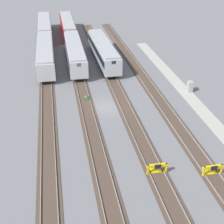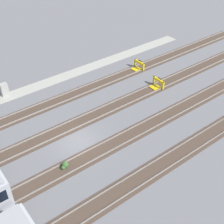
# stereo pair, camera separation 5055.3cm
# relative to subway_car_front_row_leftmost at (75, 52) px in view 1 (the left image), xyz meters

# --- Properties ---
(ground_plane) EXTENTS (400.00, 400.00, 0.00)m
(ground_plane) POSITION_rel_subway_car_front_row_leftmost_xyz_m (-17.54, -2.56, -2.04)
(ground_plane) COLOR slate
(service_walkway) EXTENTS (54.00, 2.00, 0.01)m
(service_walkway) POSITION_rel_subway_car_front_row_leftmost_xyz_m (-17.54, -14.94, -2.04)
(service_walkway) COLOR #9E9E93
(service_walkway) RESTS_ON ground
(rail_track_nearest) EXTENTS (90.00, 2.23, 0.21)m
(rail_track_nearest) POSITION_rel_subway_car_front_row_leftmost_xyz_m (-17.54, -10.30, -2.00)
(rail_track_nearest) COLOR #47382D
(rail_track_nearest) RESTS_ON ground
(rail_track_near_inner) EXTENTS (90.00, 2.24, 0.21)m
(rail_track_near_inner) POSITION_rel_subway_car_front_row_leftmost_xyz_m (-17.54, -5.14, -2.00)
(rail_track_near_inner) COLOR #47382D
(rail_track_near_inner) RESTS_ON ground
(rail_track_middle) EXTENTS (90.00, 2.24, 0.21)m
(rail_track_middle) POSITION_rel_subway_car_front_row_leftmost_xyz_m (-17.54, 0.02, -2.00)
(rail_track_middle) COLOR #47382D
(rail_track_middle) RESTS_ON ground
(rail_track_far_inner) EXTENTS (90.00, 2.23, 0.21)m
(rail_track_far_inner) POSITION_rel_subway_car_front_row_leftmost_xyz_m (-17.54, 5.17, -2.00)
(rail_track_far_inner) COLOR #47382D
(rail_track_far_inner) RESTS_ON ground
(subway_car_front_row_leftmost) EXTENTS (18.02, 2.96, 3.70)m
(subway_car_front_row_leftmost) POSITION_rel_subway_car_front_row_leftmost_xyz_m (0.00, 0.00, 0.00)
(subway_car_front_row_leftmost) COLOR #ADAFB7
(subway_car_front_row_leftmost) RESTS_ON ground
(subway_car_front_row_left_inner) EXTENTS (18.02, 2.99, 3.70)m
(subway_car_front_row_left_inner) POSITION_rel_subway_car_front_row_leftmost_xyz_m (18.91, 5.18, 0.00)
(subway_car_front_row_left_inner) COLOR #ADAFB7
(subway_car_front_row_left_inner) RESTS_ON ground
(subway_car_front_row_centre) EXTENTS (18.06, 3.25, 3.70)m
(subway_car_front_row_centre) POSITION_rel_subway_car_front_row_leftmost_xyz_m (0.00, -5.12, 0.00)
(subway_car_front_row_centre) COLOR #ADAFB7
(subway_car_front_row_centre) RESTS_ON ground
(subway_car_front_row_right_inner) EXTENTS (18.01, 2.93, 3.70)m
(subway_car_front_row_right_inner) POSITION_rel_subway_car_front_row_leftmost_xyz_m (18.62, 0.05, 0.00)
(subway_car_front_row_right_inner) COLOR #A80F0F
(subway_car_front_row_right_inner) RESTS_ON ground
(subway_car_front_row_rightmost) EXTENTS (18.00, 2.86, 3.70)m
(subway_car_front_row_rightmost) POSITION_rel_subway_car_front_row_leftmost_xyz_m (0.00, 5.12, 0.00)
(subway_car_front_row_rightmost) COLOR #ADAFB7
(subway_car_front_row_rightmost) RESTS_ON ground
(bumper_stop_nearest_track) EXTENTS (1.35, 2.00, 1.22)m
(bumper_stop_nearest_track) POSITION_rel_subway_car_front_row_leftmost_xyz_m (-32.65, -10.30, -1.53)
(bumper_stop_nearest_track) COLOR gold
(bumper_stop_nearest_track) RESTS_ON ground
(bumper_stop_near_inner_track) EXTENTS (1.36, 2.01, 1.22)m
(bumper_stop_near_inner_track) POSITION_rel_subway_car_front_row_leftmost_xyz_m (-31.44, -5.15, -1.53)
(bumper_stop_near_inner_track) COLOR gold
(bumper_stop_near_inner_track) RESTS_ON ground
(electrical_cabinet) EXTENTS (0.90, 0.73, 1.60)m
(electrical_cabinet) POSITION_rel_subway_car_front_row_leftmost_xyz_m (-14.98, -15.60, -1.24)
(electrical_cabinet) COLOR #9E9E99
(electrical_cabinet) RESTS_ON ground
(weed_clump) EXTENTS (0.92, 0.70, 0.64)m
(weed_clump) POSITION_rel_subway_car_front_row_leftmost_xyz_m (-14.64, -0.28, -1.80)
(weed_clump) COLOR #38602D
(weed_clump) RESTS_ON ground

